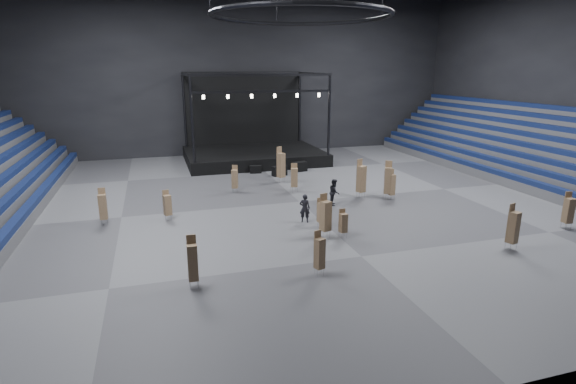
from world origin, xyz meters
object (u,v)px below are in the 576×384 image
object	(u,v)px
stage	(252,147)
crew_member	(334,192)
chair_stack_1	(343,222)
chair_stack_3	(193,261)
chair_stack_8	(167,205)
man_center	(305,208)
chair_stack_0	(319,253)
chair_stack_10	(294,177)
chair_stack_4	(321,212)
chair_stack_6	(235,178)
chair_stack_13	(325,215)
flight_case_mid	(280,171)
chair_stack_5	(281,164)
chair_stack_11	(388,180)
chair_stack_14	(103,206)
chair_stack_2	(361,178)
flight_case_left	(256,169)
flight_case_right	(300,167)
chair_stack_9	(392,184)
chair_stack_7	(513,227)
chair_stack_12	(568,210)

from	to	relation	value
stage	crew_member	bearing A→B (deg)	-83.02
chair_stack_1	chair_stack_3	world-z (taller)	chair_stack_3
chair_stack_8	man_center	xyz separation A→B (m)	(8.42, -2.91, -0.14)
chair_stack_0	chair_stack_10	distance (m)	15.01
stage	crew_member	world-z (taller)	stage
chair_stack_0	chair_stack_4	distance (m)	6.66
chair_stack_6	chair_stack_13	bearing A→B (deg)	-52.43
flight_case_mid	chair_stack_6	world-z (taller)	chair_stack_6
chair_stack_5	chair_stack_8	size ratio (longest dim) A/B	1.54
chair_stack_1	chair_stack_11	xyz separation A→B (m)	(6.46, 6.47, 0.56)
chair_stack_5	crew_member	bearing A→B (deg)	-101.06
chair_stack_14	chair_stack_2	bearing A→B (deg)	4.45
chair_stack_8	stage	bearing A→B (deg)	43.83
chair_stack_2	chair_stack_13	size ratio (longest dim) A/B	1.13
chair_stack_10	chair_stack_0	bearing A→B (deg)	-88.34
chair_stack_4	chair_stack_14	world-z (taller)	chair_stack_14
chair_stack_6	crew_member	world-z (taller)	chair_stack_6
flight_case_mid	chair_stack_13	size ratio (longest dim) A/B	0.51
chair_stack_3	chair_stack_14	xyz separation A→B (m)	(-4.64, 10.21, -0.03)
flight_case_mid	chair_stack_14	world-z (taller)	chair_stack_14
chair_stack_1	chair_stack_14	distance (m)	15.04
chair_stack_4	man_center	bearing A→B (deg)	110.70
flight_case_left	chair_stack_4	distance (m)	15.87
chair_stack_4	chair_stack_2	bearing A→B (deg)	38.70
chair_stack_3	flight_case_right	bearing A→B (deg)	61.68
chair_stack_4	flight_case_right	bearing A→B (deg)	69.78
chair_stack_2	chair_stack_9	bearing A→B (deg)	-48.09
chair_stack_7	chair_stack_12	xyz separation A→B (m)	(5.77, 1.74, -0.12)
stage	chair_stack_14	xyz separation A→B (m)	(-13.43, -17.47, -0.22)
chair_stack_6	chair_stack_14	xyz separation A→B (m)	(-9.31, -5.14, 0.08)
chair_stack_1	chair_stack_11	bearing A→B (deg)	39.95
flight_case_left	chair_stack_4	world-z (taller)	chair_stack_4
flight_case_right	chair_stack_7	distance (m)	22.27
chair_stack_8	chair_stack_11	world-z (taller)	chair_stack_11
chair_stack_10	crew_member	size ratio (longest dim) A/B	1.20
flight_case_mid	chair_stack_8	bearing A→B (deg)	-135.97
man_center	flight_case_mid	bearing A→B (deg)	-76.37
chair_stack_10	chair_stack_14	distance (m)	14.46
stage	chair_stack_8	xyz separation A→B (m)	(-9.52, -17.75, -0.38)
man_center	chair_stack_13	bearing A→B (deg)	117.71
chair_stack_5	chair_stack_11	distance (m)	9.62
chair_stack_11	chair_stack_14	bearing A→B (deg)	-155.02
chair_stack_3	man_center	size ratio (longest dim) A/B	1.33
chair_stack_3	chair_stack_5	distance (m)	19.74
stage	chair_stack_14	world-z (taller)	stage
stage	chair_stack_11	size ratio (longest dim) A/B	4.79
chair_stack_9	chair_stack_11	size ratio (longest dim) A/B	0.79
chair_stack_9	man_center	size ratio (longest dim) A/B	1.23
man_center	flight_case_right	bearing A→B (deg)	-84.69
chair_stack_0	chair_stack_13	bearing A→B (deg)	46.20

